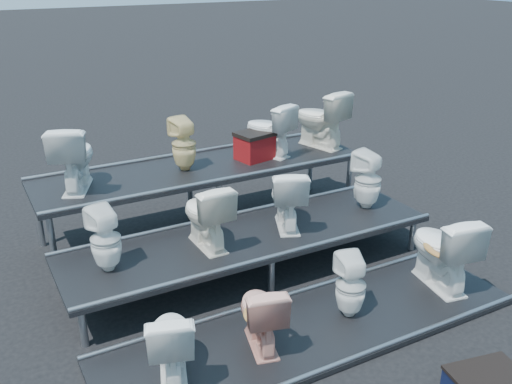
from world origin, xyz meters
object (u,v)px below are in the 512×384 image
toilet_11 (320,119)px  red_crate (255,147)px  toilet_1 (261,313)px  toilet_10 (269,129)px  toilet_3 (442,249)px  toilet_7 (368,180)px  toilet_9 (184,144)px  toilet_6 (287,197)px  toilet_8 (73,157)px  toilet_5 (206,215)px  toilet_4 (106,239)px  toilet_2 (351,286)px  toilet_0 (170,341)px

toilet_11 → red_crate: bearing=-11.8°
toilet_1 → toilet_10: bearing=-106.3°
toilet_3 → toilet_7: 1.34m
toilet_10 → red_crate: (-0.24, -0.05, -0.20)m
toilet_9 → toilet_11: toilet_11 is taller
toilet_6 → toilet_8: bearing=-9.1°
toilet_6 → toilet_10: bearing=-87.4°
toilet_1 → toilet_5: 1.37m
toilet_4 → toilet_8: (0.02, 1.30, 0.45)m
toilet_7 → toilet_2: bearing=30.4°
red_crate → toilet_6: bearing=-113.2°
toilet_0 → toilet_6: toilet_6 is taller
toilet_4 → toilet_7: bearing=168.3°
toilet_1 → red_crate: (1.31, 2.55, 0.62)m
toilet_5 → toilet_4: bearing=-0.9°
toilet_2 → toilet_11: bearing=-104.4°
toilet_0 → toilet_9: bearing=-96.5°
toilet_1 → toilet_11: toilet_11 is taller
toilet_6 → toilet_9: 1.53m
toilet_4 → toilet_8: bearing=-102.7°
toilet_11 → toilet_8: bearing=-14.7°
toilet_4 → toilet_10: 2.90m
toilet_3 → toilet_5: (-2.12, 1.30, 0.34)m
toilet_0 → toilet_2: 1.84m
toilet_2 → red_crate: red_crate is taller
toilet_6 → toilet_11: bearing=-112.0°
toilet_7 → toilet_9: size_ratio=1.08×
toilet_8 → toilet_3: bearing=163.9°
toilet_4 → toilet_9: 1.92m
toilet_4 → toilet_10: (2.56, 1.30, 0.43)m
toilet_5 → toilet_10: toilet_10 is taller
toilet_1 → toilet_2: bearing=-165.5°
toilet_4 → toilet_6: bearing=168.3°
toilet_2 → red_crate: 2.64m
toilet_2 → toilet_10: toilet_10 is taller
toilet_10 → toilet_11: size_ratio=0.89×
toilet_7 → toilet_9: 2.30m
toilet_2 → toilet_6: size_ratio=0.91×
red_crate → toilet_11: bearing=-8.7°
toilet_4 → toilet_9: (1.35, 1.30, 0.40)m
toilet_0 → toilet_8: 2.74m
toilet_11 → toilet_0: bearing=24.2°
toilet_5 → toilet_11: toilet_11 is taller
toilet_4 → toilet_9: bearing=-147.8°
toilet_0 → toilet_10: (2.40, 2.60, 0.81)m
toilet_3 → toilet_8: (-3.16, 2.60, 0.76)m
toilet_1 → toilet_7: (2.21, 1.30, 0.43)m
toilet_1 → toilet_5: size_ratio=0.92×
toilet_5 → toilet_10: size_ratio=1.02×
toilet_4 → red_crate: bearing=-163.4°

